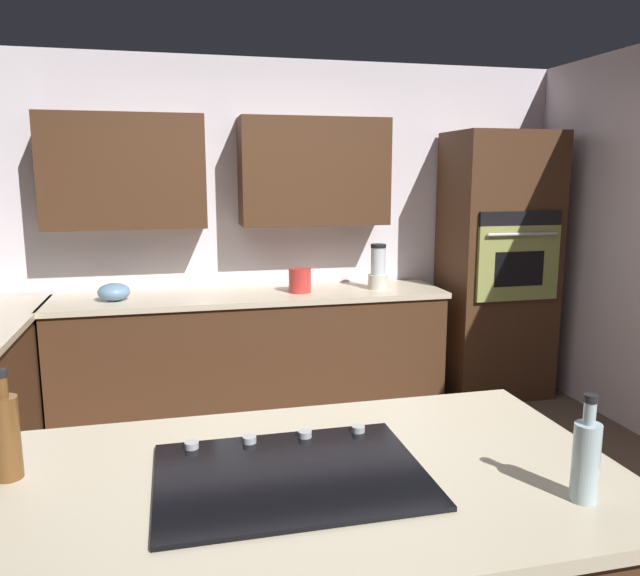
% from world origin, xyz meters
% --- Properties ---
extents(ground_plane, '(14.00, 14.00, 0.00)m').
position_xyz_m(ground_plane, '(0.00, 0.00, 0.00)').
color(ground_plane, brown).
extents(wall_back, '(6.00, 0.44, 2.60)m').
position_xyz_m(wall_back, '(0.07, -2.04, 1.43)').
color(wall_back, silver).
rests_on(wall_back, ground).
extents(lower_cabinets_back, '(2.80, 0.60, 0.86)m').
position_xyz_m(lower_cabinets_back, '(0.10, -1.72, 0.43)').
color(lower_cabinets_back, '#472B19').
rests_on(lower_cabinets_back, ground).
extents(countertop_back, '(2.84, 0.64, 0.04)m').
position_xyz_m(countertop_back, '(0.10, -1.72, 0.88)').
color(countertop_back, beige).
rests_on(countertop_back, lower_cabinets_back).
extents(island_top, '(1.94, 1.05, 0.04)m').
position_xyz_m(island_top, '(0.34, 1.07, 0.88)').
color(island_top, beige).
rests_on(island_top, island_base).
extents(wall_oven, '(0.80, 0.66, 2.07)m').
position_xyz_m(wall_oven, '(-1.85, -1.72, 1.04)').
color(wall_oven, '#472B19').
rests_on(wall_oven, ground).
extents(cooktop, '(0.76, 0.56, 0.03)m').
position_xyz_m(cooktop, '(0.34, 1.07, 0.91)').
color(cooktop, black).
rests_on(cooktop, island_top).
extents(blender, '(0.15, 0.15, 0.34)m').
position_xyz_m(blender, '(-0.85, -1.69, 1.05)').
color(blender, beige).
rests_on(blender, countertop_back).
extents(mixing_bowl, '(0.22, 0.22, 0.12)m').
position_xyz_m(mixing_bowl, '(1.05, -1.69, 0.96)').
color(mixing_bowl, '#668CB2').
rests_on(mixing_bowl, countertop_back).
extents(kettle, '(0.16, 0.16, 0.18)m').
position_xyz_m(kettle, '(-0.25, -1.69, 0.99)').
color(kettle, red).
rests_on(kettle, countertop_back).
extents(oil_bottle, '(0.08, 0.08, 0.32)m').
position_xyz_m(oil_bottle, '(1.12, 0.89, 1.03)').
color(oil_bottle, brown).
rests_on(oil_bottle, island_top).
extents(second_bottle, '(0.07, 0.07, 0.29)m').
position_xyz_m(second_bottle, '(-0.39, 1.38, 1.02)').
color(second_bottle, silver).
rests_on(second_bottle, island_top).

